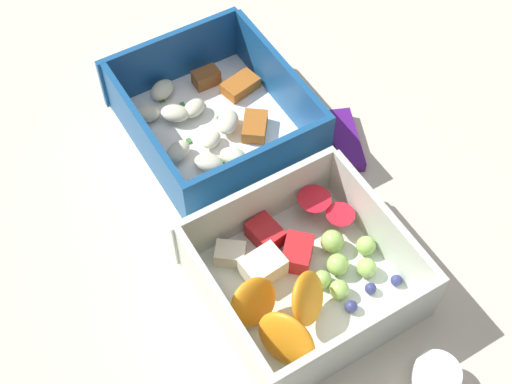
% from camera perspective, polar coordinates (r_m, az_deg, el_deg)
% --- Properties ---
extents(table_surface, '(0.80, 0.80, 0.02)m').
position_cam_1_polar(table_surface, '(0.64, -0.62, -2.21)').
color(table_surface, beige).
rests_on(table_surface, ground).
extents(pasta_container, '(0.18, 0.17, 0.06)m').
position_cam_1_polar(pasta_container, '(0.67, -3.43, 5.82)').
color(pasta_container, white).
rests_on(pasta_container, table_surface).
extents(fruit_bowl, '(0.16, 0.17, 0.06)m').
position_cam_1_polar(fruit_bowl, '(0.57, 3.70, -6.68)').
color(fruit_bowl, silver).
rests_on(fruit_bowl, table_surface).
extents(candy_bar, '(0.07, 0.04, 0.01)m').
position_cam_1_polar(candy_bar, '(0.68, 7.21, 4.18)').
color(candy_bar, '#51197A').
rests_on(candy_bar, table_surface).
extents(paper_cup_liner, '(0.04, 0.04, 0.02)m').
position_cam_1_polar(paper_cup_liner, '(0.56, 14.32, -14.31)').
color(paper_cup_liner, white).
rests_on(paper_cup_liner, table_surface).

